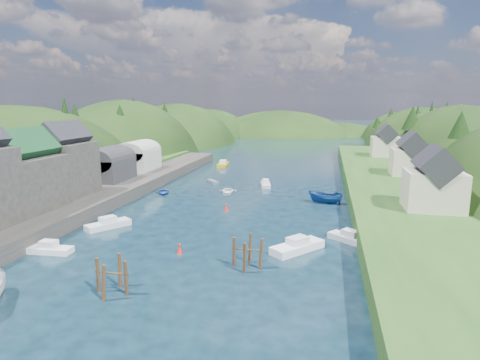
% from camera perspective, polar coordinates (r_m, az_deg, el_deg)
% --- Properties ---
extents(ground, '(600.00, 600.00, 0.00)m').
position_cam_1_polar(ground, '(85.53, 3.13, 0.13)').
color(ground, black).
rests_on(ground, ground).
extents(hillside_left, '(44.00, 245.56, 52.00)m').
position_cam_1_polar(hillside_left, '(125.00, -15.79, -0.54)').
color(hillside_left, black).
rests_on(hillside_left, ground).
extents(hillside_right, '(36.00, 245.56, 48.00)m').
position_cam_1_polar(hillside_right, '(114.96, 28.00, -2.11)').
color(hillside_right, black).
rests_on(hillside_right, ground).
extents(far_hills, '(103.00, 68.00, 44.00)m').
position_cam_1_polar(far_hills, '(209.04, 8.86, 3.50)').
color(far_hills, black).
rests_on(far_hills, ground).
extents(hill_trees, '(89.76, 152.82, 12.35)m').
position_cam_1_polar(hill_trees, '(97.12, 4.52, 8.06)').
color(hill_trees, black).
rests_on(hill_trees, ground).
extents(quay_left, '(12.00, 110.00, 2.00)m').
position_cam_1_polar(quay_left, '(66.46, -22.27, -2.99)').
color(quay_left, '#2D2B28').
rests_on(quay_left, ground).
extents(terrace_left_grass, '(12.00, 110.00, 2.50)m').
position_cam_1_polar(terrace_left_grass, '(70.57, -26.98, -2.39)').
color(terrace_left_grass, '#234719').
rests_on(terrace_left_grass, ground).
extents(boat_sheds, '(7.00, 21.00, 7.50)m').
position_cam_1_polar(boat_sheds, '(82.65, -16.24, 3.03)').
color(boat_sheds, '#2D2D30').
rests_on(boat_sheds, quay_left).
extents(terrace_right, '(16.00, 120.00, 2.40)m').
position_cam_1_polar(terrace_right, '(75.38, 20.97, -1.15)').
color(terrace_right, '#234719').
rests_on(terrace_right, ground).
extents(right_bank_cottages, '(9.00, 59.24, 8.41)m').
position_cam_1_polar(right_bank_cottages, '(83.25, 22.40, 3.08)').
color(right_bank_cottages, beige).
rests_on(right_bank_cottages, terrace_right).
extents(piling_cluster_near, '(3.15, 2.95, 3.72)m').
position_cam_1_polar(piling_cluster_near, '(36.89, -17.75, -13.30)').
color(piling_cluster_near, '#382314').
rests_on(piling_cluster_near, ground).
extents(piling_cluster_far, '(3.24, 3.02, 3.70)m').
position_cam_1_polar(piling_cluster_far, '(40.27, 1.04, -10.66)').
color(piling_cluster_far, '#382314').
rests_on(piling_cluster_far, ground).
extents(channel_buoy_near, '(0.70, 0.70, 1.10)m').
position_cam_1_polar(channel_buoy_near, '(44.60, -8.58, -9.69)').
color(channel_buoy_near, red).
rests_on(channel_buoy_near, ground).
extents(channel_buoy_far, '(0.70, 0.70, 1.10)m').
position_cam_1_polar(channel_buoy_far, '(60.84, -1.94, -3.91)').
color(channel_buoy_far, red).
rests_on(channel_buoy_far, ground).
extents(moored_boats, '(37.41, 85.21, 2.46)m').
position_cam_1_polar(moored_boats, '(53.68, -5.04, -5.76)').
color(moored_boats, white).
rests_on(moored_boats, ground).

